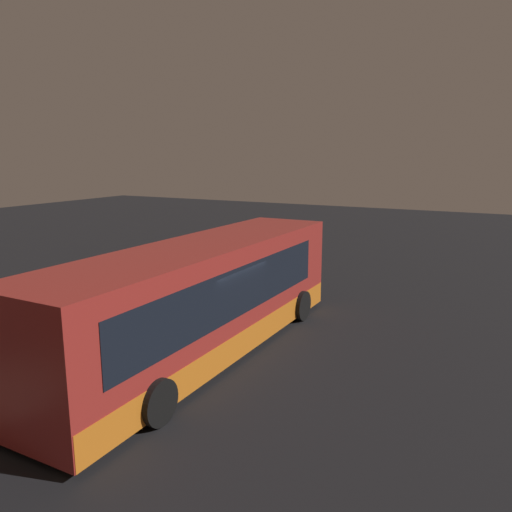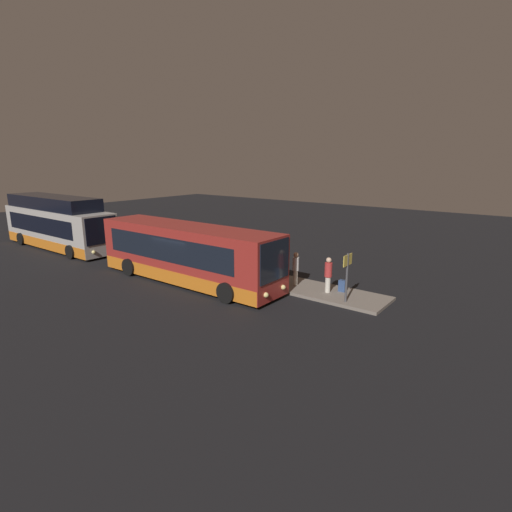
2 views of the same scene
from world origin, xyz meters
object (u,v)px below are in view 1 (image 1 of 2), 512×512
Objects in this scene: sign_post at (276,243)px; passenger_boarding at (224,267)px; passenger_waiting at (217,277)px; suitcase at (242,270)px; passenger_with_bags at (246,259)px; bus_lead at (202,300)px.

passenger_boarding is at bearing 167.18° from sign_post.
passenger_waiting is 3.72m from suitcase.
passenger_boarding reaches higher than suitcase.
passenger_with_bags is 1.57m from sign_post.
suitcase is (7.65, 3.12, -1.09)m from bus_lead.
passenger_waiting is 3.05m from passenger_with_bags.
bus_lead is at bearing 151.61° from passenger_waiting.
bus_lead is 8.61m from sign_post.
bus_lead reaches higher than passenger_waiting.
passenger_waiting is (-1.17, -0.43, -0.10)m from passenger_boarding.
sign_post is at bearing -47.47° from passenger_with_bags.
passenger_with_bags is 1.00m from suitcase.
bus_lead is at bearing -86.54° from passenger_boarding.
bus_lead reaches higher than passenger_boarding.
passenger_with_bags is 2.14× the size of suitcase.
bus_lead is at bearing -167.54° from sign_post.
suitcase is at bearing 80.61° from passenger_boarding.
passenger_boarding is at bearing -166.91° from suitcase.
passenger_waiting is 0.73× the size of sign_post.
bus_lead is at bearing -177.99° from passenger_with_bags.
passenger_boarding is 2.14× the size of suitcase.
bus_lead is 8.33m from suitcase.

